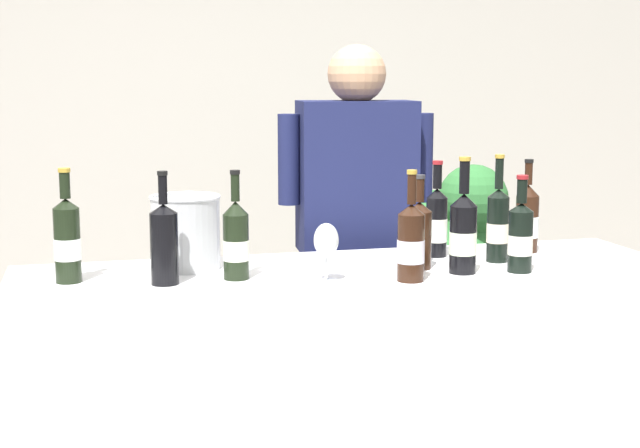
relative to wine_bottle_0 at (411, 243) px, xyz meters
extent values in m
cube|color=beige|center=(-0.12, 2.79, 0.35)|extent=(8.00, 0.10, 2.80)
cube|color=white|center=(-0.12, 0.19, -0.58)|extent=(2.09, 0.66, 0.94)
cylinder|color=black|center=(0.00, 0.00, -0.02)|extent=(0.08, 0.08, 0.20)
cone|color=black|center=(0.00, 0.00, 0.10)|extent=(0.08, 0.08, 0.03)
cylinder|color=black|center=(0.00, 0.00, 0.16)|extent=(0.03, 0.03, 0.09)
cylinder|color=#B79333|center=(0.00, 0.00, 0.21)|extent=(0.03, 0.03, 0.01)
cylinder|color=silver|center=(0.00, 0.00, -0.03)|extent=(0.08, 0.08, 0.07)
cylinder|color=black|center=(0.19, 0.07, -0.01)|extent=(0.08, 0.08, 0.21)
cone|color=black|center=(0.19, 0.07, 0.11)|extent=(0.08, 0.08, 0.04)
cylinder|color=black|center=(0.19, 0.07, 0.18)|extent=(0.03, 0.03, 0.10)
cylinder|color=#B79333|center=(0.19, 0.07, 0.24)|extent=(0.04, 0.04, 0.01)
cylinder|color=silver|center=(0.19, 0.07, -0.02)|extent=(0.08, 0.08, 0.07)
cylinder|color=black|center=(0.37, 0.20, -0.01)|extent=(0.07, 0.07, 0.21)
cone|color=black|center=(0.37, 0.20, 0.11)|extent=(0.07, 0.07, 0.03)
cylinder|color=black|center=(0.37, 0.20, 0.17)|extent=(0.03, 0.03, 0.10)
cylinder|color=#B79333|center=(0.37, 0.20, 0.23)|extent=(0.03, 0.03, 0.01)
cylinder|color=beige|center=(0.37, 0.20, -0.02)|extent=(0.07, 0.07, 0.06)
cylinder|color=black|center=(-0.70, 0.13, -0.01)|extent=(0.08, 0.08, 0.21)
cone|color=black|center=(-0.70, 0.13, 0.11)|extent=(0.08, 0.08, 0.03)
cylinder|color=black|center=(-0.70, 0.13, 0.16)|extent=(0.03, 0.03, 0.08)
cylinder|color=black|center=(-0.70, 0.13, 0.21)|extent=(0.03, 0.03, 0.01)
cylinder|color=black|center=(-0.49, 0.15, -0.02)|extent=(0.08, 0.08, 0.19)
cone|color=black|center=(-0.49, 0.15, 0.10)|extent=(0.08, 0.08, 0.04)
cylinder|color=black|center=(-0.49, 0.15, 0.16)|extent=(0.03, 0.03, 0.08)
cylinder|color=black|center=(-0.49, 0.15, 0.20)|extent=(0.03, 0.03, 0.01)
cylinder|color=silver|center=(-0.49, 0.15, -0.03)|extent=(0.08, 0.08, 0.06)
cylinder|color=black|center=(0.09, 0.16, -0.02)|extent=(0.08, 0.08, 0.18)
cone|color=black|center=(0.09, 0.16, 0.08)|extent=(0.08, 0.08, 0.03)
cylinder|color=black|center=(0.09, 0.16, 0.13)|extent=(0.03, 0.03, 0.07)
cylinder|color=#333338|center=(0.09, 0.16, 0.18)|extent=(0.03, 0.03, 0.01)
cylinder|color=black|center=(0.21, 0.34, -0.02)|extent=(0.07, 0.07, 0.20)
cone|color=black|center=(0.21, 0.34, 0.10)|extent=(0.07, 0.07, 0.03)
cylinder|color=black|center=(0.21, 0.34, 0.15)|extent=(0.03, 0.03, 0.08)
cylinder|color=maroon|center=(0.21, 0.34, 0.20)|extent=(0.03, 0.03, 0.01)
cylinder|color=silver|center=(0.21, 0.34, -0.03)|extent=(0.07, 0.07, 0.08)
cylinder|color=black|center=(0.37, 0.04, -0.02)|extent=(0.07, 0.07, 0.19)
cone|color=black|center=(0.37, 0.04, 0.09)|extent=(0.07, 0.07, 0.03)
cylinder|color=black|center=(0.37, 0.04, 0.14)|extent=(0.03, 0.03, 0.07)
cylinder|color=maroon|center=(0.37, 0.04, 0.18)|extent=(0.04, 0.04, 0.01)
cylinder|color=silver|center=(0.37, 0.04, -0.03)|extent=(0.08, 0.08, 0.06)
cylinder|color=black|center=(0.54, 0.34, -0.02)|extent=(0.08, 0.08, 0.19)
cone|color=black|center=(0.54, 0.34, 0.10)|extent=(0.08, 0.08, 0.04)
cylinder|color=black|center=(0.54, 0.34, 0.16)|extent=(0.03, 0.03, 0.07)
cylinder|color=black|center=(0.54, 0.34, 0.20)|extent=(0.03, 0.03, 0.01)
cylinder|color=silver|center=(0.54, 0.34, -0.03)|extent=(0.08, 0.08, 0.07)
cylinder|color=black|center=(-0.98, 0.23, -0.01)|extent=(0.08, 0.08, 0.22)
cone|color=black|center=(-0.98, 0.23, 0.12)|extent=(0.08, 0.08, 0.03)
cylinder|color=black|center=(-0.98, 0.23, 0.17)|extent=(0.03, 0.03, 0.08)
cylinder|color=#B79333|center=(-0.98, 0.23, 0.21)|extent=(0.04, 0.04, 0.01)
cylinder|color=white|center=(-0.98, 0.23, -0.02)|extent=(0.08, 0.08, 0.06)
cylinder|color=silver|center=(-0.24, 0.05, -0.11)|extent=(0.07, 0.07, 0.00)
cylinder|color=silver|center=(-0.24, 0.05, -0.07)|extent=(0.01, 0.01, 0.08)
ellipsoid|color=silver|center=(-0.24, 0.05, 0.01)|extent=(0.07, 0.07, 0.10)
ellipsoid|color=maroon|center=(-0.24, 0.05, -0.01)|extent=(0.06, 0.06, 0.03)
cylinder|color=silver|center=(-0.62, 0.34, 0.00)|extent=(0.21, 0.21, 0.22)
torus|color=silver|center=(-0.62, 0.34, 0.11)|extent=(0.22, 0.22, 0.01)
cube|color=black|center=(0.06, 0.77, -0.61)|extent=(0.40, 0.27, 0.88)
cube|color=#191E47|center=(0.06, 0.77, 0.11)|extent=(0.45, 0.27, 0.56)
sphere|color=tan|center=(0.06, 0.77, 0.49)|extent=(0.22, 0.22, 0.22)
cylinder|color=#191E47|center=(0.31, 0.75, 0.18)|extent=(0.08, 0.08, 0.33)
cylinder|color=#191E47|center=(-0.19, 0.79, 0.18)|extent=(0.08, 0.08, 0.33)
cylinder|color=brown|center=(0.72, 1.51, -0.92)|extent=(0.36, 0.36, 0.26)
sphere|color=#2D6B33|center=(0.82, 1.42, -0.08)|extent=(0.33, 0.33, 0.33)
sphere|color=#2D6B33|center=(0.75, 1.43, -0.35)|extent=(0.31, 0.31, 0.31)
sphere|color=#2D6B33|center=(0.74, 1.52, -0.35)|extent=(0.42, 0.42, 0.42)
sphere|color=#2D6B33|center=(0.78, 1.53, -0.28)|extent=(0.40, 0.40, 0.40)
sphere|color=#2D6B33|center=(0.65, 1.57, -0.25)|extent=(0.41, 0.41, 0.41)
sphere|color=#2D6B33|center=(0.71, 1.41, -0.37)|extent=(0.28, 0.28, 0.28)
cylinder|color=#4C3823|center=(0.72, 1.51, -0.49)|extent=(0.05, 0.05, 0.60)
camera|label=1|loc=(-0.90, -2.48, 0.47)|focal=51.11mm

